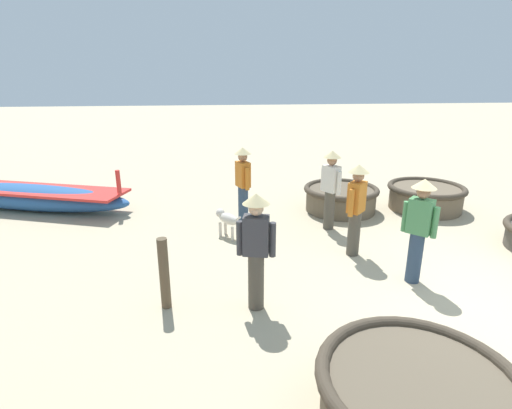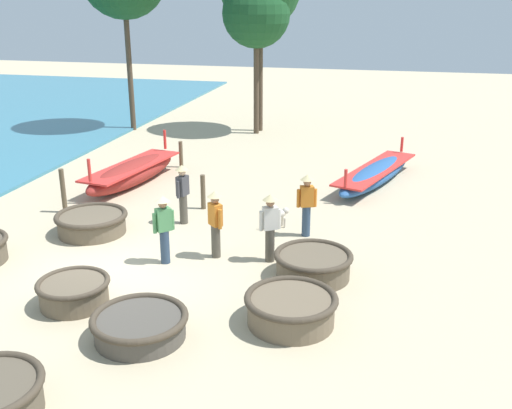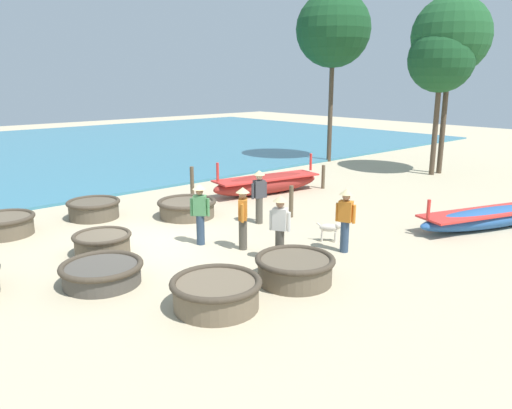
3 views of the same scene
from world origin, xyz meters
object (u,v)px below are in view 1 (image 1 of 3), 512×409
(coracle_far_right, at_px, (341,198))
(dog, at_px, (227,219))
(fisherman_crouching, at_px, (256,245))
(fisherman_hauling, at_px, (356,204))
(fisherman_with_hat, at_px, (419,225))
(fisherman_by_coracle, at_px, (243,180))
(long_boat_white_hull, at_px, (28,196))
(mooring_post_mid_beach, at_px, (164,274))
(coracle_center, at_px, (426,196))
(fisherman_standing_left, at_px, (331,185))
(coracle_beside_post, at_px, (418,396))

(coracle_far_right, xyz_separation_m, dog, (-1.32, 2.78, 0.05))
(coracle_far_right, xyz_separation_m, fisherman_crouching, (-3.95, 2.51, 0.63))
(fisherman_hauling, height_order, fisherman_with_hat, same)
(fisherman_hauling, relative_size, dog, 2.95)
(fisherman_by_coracle, distance_m, dog, 1.06)
(long_boat_white_hull, height_order, fisherman_with_hat, fisherman_with_hat)
(fisherman_by_coracle, bearing_deg, fisherman_crouching, 177.98)
(fisherman_crouching, distance_m, mooring_post_mid_beach, 1.33)
(coracle_center, height_order, fisherman_with_hat, fisherman_with_hat)
(coracle_center, xyz_separation_m, mooring_post_mid_beach, (-3.66, 5.83, 0.19))
(coracle_center, height_order, dog, coracle_center)
(coracle_far_right, relative_size, dog, 3.13)
(fisherman_by_coracle, xyz_separation_m, fisherman_with_hat, (-2.97, -2.42, 0.00))
(fisherman_by_coracle, bearing_deg, coracle_far_right, -77.53)
(long_boat_white_hull, relative_size, fisherman_standing_left, 3.26)
(coracle_far_right, distance_m, dog, 3.08)
(fisherman_hauling, xyz_separation_m, dog, (1.10, 2.21, -0.59))
(fisherman_hauling, distance_m, dog, 2.54)
(coracle_far_right, height_order, fisherman_by_coracle, fisherman_by_coracle)
(fisherman_standing_left, xyz_separation_m, fisherman_hauling, (-1.31, -0.06, 0.00))
(coracle_beside_post, bearing_deg, coracle_center, -29.32)
(coracle_beside_post, relative_size, fisherman_standing_left, 1.14)
(fisherman_by_coracle, bearing_deg, coracle_beside_post, -168.55)
(long_boat_white_hull, bearing_deg, fisherman_with_hat, -120.98)
(coracle_center, bearing_deg, fisherman_hauling, 131.08)
(fisherman_standing_left, distance_m, dog, 2.24)
(coracle_beside_post, relative_size, mooring_post_mid_beach, 1.83)
(coracle_center, relative_size, coracle_far_right, 1.02)
(dog, bearing_deg, mooring_post_mid_beach, 158.31)
(coracle_center, relative_size, mooring_post_mid_beach, 1.74)
(long_boat_white_hull, distance_m, fisherman_standing_left, 7.23)
(fisherman_standing_left, height_order, fisherman_crouching, same)
(coracle_beside_post, height_order, fisherman_hauling, fisherman_hauling)
(fisherman_with_hat, bearing_deg, coracle_beside_post, 153.26)
(fisherman_standing_left, height_order, fisherman_hauling, same)
(coracle_center, xyz_separation_m, coracle_beside_post, (-5.94, 3.34, -0.02))
(mooring_post_mid_beach, bearing_deg, fisherman_by_coracle, -22.80)
(fisherman_standing_left, height_order, dog, fisherman_standing_left)
(long_boat_white_hull, distance_m, fisherman_with_hat, 8.82)
(coracle_beside_post, relative_size, dog, 3.36)
(fisherman_by_coracle, bearing_deg, long_boat_white_hull, 73.06)
(fisherman_standing_left, bearing_deg, coracle_far_right, -29.14)
(coracle_beside_post, height_order, fisherman_by_coracle, fisherman_by_coracle)
(coracle_beside_post, bearing_deg, fisherman_crouching, 30.39)
(coracle_beside_post, bearing_deg, fisherman_by_coracle, 11.45)
(dog, bearing_deg, fisherman_by_coracle, -26.10)
(long_boat_white_hull, xyz_separation_m, dog, (-2.36, -4.73, 0.06))
(fisherman_by_coracle, bearing_deg, fisherman_with_hat, -140.79)
(long_boat_white_hull, relative_size, dog, 9.63)
(long_boat_white_hull, height_order, fisherman_hauling, fisherman_hauling)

